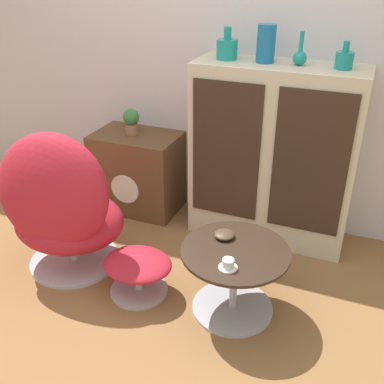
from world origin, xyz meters
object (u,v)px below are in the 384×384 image
object	(u,v)px
tv_console	(138,172)
egg_chair	(62,208)
sideboard	(273,156)
vase_leftmost	(227,48)
vase_inner_left	(266,44)
vase_inner_right	(300,56)
vase_rightmost	(344,59)
ottoman	(138,268)
teacup	(228,265)
bowl	(224,235)
potted_plant	(131,121)
coffee_table	(234,275)

from	to	relation	value
tv_console	egg_chair	distance (m)	0.91
sideboard	vase_leftmost	distance (m)	0.78
egg_chair	vase_leftmost	distance (m)	1.46
vase_inner_left	vase_inner_right	world-z (taller)	vase_inner_left
vase_rightmost	vase_inner_left	bearing A→B (deg)	180.00
ottoman	vase_rightmost	size ratio (longest dim) A/B	2.66
ottoman	vase_rightmost	bearing A→B (deg)	45.58
ottoman	vase_inner_left	xyz separation A→B (m)	(0.46, 0.95, 1.18)
ottoman	teacup	distance (m)	0.66
sideboard	bowl	bearing A→B (deg)	-95.82
potted_plant	ottoman	bearing A→B (deg)	-60.98
ottoman	coffee_table	size ratio (longest dim) A/B	0.71
sideboard	teacup	size ratio (longest dim) A/B	12.33
vase_inner_left	teacup	size ratio (longest dim) A/B	2.27
egg_chair	tv_console	bearing A→B (deg)	87.03
sideboard	teacup	xyz separation A→B (m)	(0.03, -1.05, -0.18)
potted_plant	bowl	distance (m)	1.30
coffee_table	potted_plant	distance (m)	1.49
coffee_table	vase_inner_right	bearing A→B (deg)	83.99
sideboard	coffee_table	distance (m)	0.96
egg_chair	ottoman	xyz separation A→B (m)	(0.54, -0.04, -0.28)
tv_console	teacup	xyz separation A→B (m)	(1.08, -1.04, 0.13)
bowl	vase_leftmost	bearing A→B (deg)	109.28
vase_inner_right	egg_chair	bearing A→B (deg)	-143.05
vase_inner_left	vase_inner_right	xyz separation A→B (m)	(0.21, 0.00, -0.06)
egg_chair	vase_inner_left	bearing A→B (deg)	42.43
teacup	egg_chair	bearing A→B (deg)	172.95
egg_chair	vase_inner_right	size ratio (longest dim) A/B	4.89
vase_inner_left	potted_plant	world-z (taller)	vase_inner_left
coffee_table	sideboard	bearing A→B (deg)	91.05
egg_chair	potted_plant	world-z (taller)	egg_chair
vase_leftmost	sideboard	bearing A→B (deg)	-0.62
egg_chair	coffee_table	distance (m)	1.14
vase_inner_left	tv_console	bearing A→B (deg)	-179.06
ottoman	vase_inner_right	world-z (taller)	vase_inner_right
tv_console	vase_rightmost	bearing A→B (deg)	0.62
sideboard	teacup	distance (m)	1.06
vase_inner_left	vase_rightmost	bearing A→B (deg)	0.00
ottoman	potted_plant	size ratio (longest dim) A/B	2.17
vase_inner_right	teacup	bearing A→B (deg)	-94.50
vase_rightmost	bowl	xyz separation A→B (m)	(-0.45, -0.79, -0.86)
tv_console	teacup	size ratio (longest dim) A/B	6.50
potted_plant	sideboard	bearing A→B (deg)	0.58
tv_console	coffee_table	bearing A→B (deg)	-39.06
vase_inner_left	vase_rightmost	xyz separation A→B (m)	(0.47, 0.00, -0.06)
sideboard	bowl	size ratio (longest dim) A/B	10.63
tv_console	vase_inner_left	size ratio (longest dim) A/B	2.86
vase_leftmost	potted_plant	distance (m)	0.93
ottoman	coffee_table	world-z (taller)	coffee_table
vase_inner_right	bowl	xyz separation A→B (m)	(-0.19, -0.79, -0.86)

